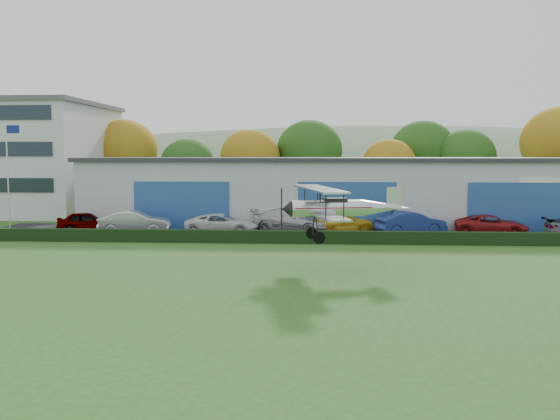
# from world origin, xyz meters

# --- Properties ---
(ground) EXTENTS (300.00, 300.00, 0.00)m
(ground) POSITION_xyz_m (0.00, 0.00, 0.00)
(ground) COLOR #28581C
(ground) RESTS_ON ground
(apron) EXTENTS (48.00, 9.00, 0.05)m
(apron) POSITION_xyz_m (3.00, 21.00, 0.03)
(apron) COLOR black
(apron) RESTS_ON ground
(hedge) EXTENTS (46.00, 0.60, 0.80)m
(hedge) POSITION_xyz_m (3.00, 16.20, 0.40)
(hedge) COLOR black
(hedge) RESTS_ON ground
(hangar) EXTENTS (40.60, 12.60, 5.30)m
(hangar) POSITION_xyz_m (5.00, 27.98, 2.66)
(hangar) COLOR #B2B7BC
(hangar) RESTS_ON ground
(flagpole) EXTENTS (1.05, 0.10, 8.00)m
(flagpole) POSITION_xyz_m (-19.88, 22.00, 4.78)
(flagpole) COLOR silver
(flagpole) RESTS_ON ground
(tree_belt) EXTENTS (75.70, 13.22, 10.12)m
(tree_belt) POSITION_xyz_m (0.85, 40.62, 5.61)
(tree_belt) COLOR #3D2614
(tree_belt) RESTS_ON ground
(distant_hills) EXTENTS (430.00, 196.00, 56.00)m
(distant_hills) POSITION_xyz_m (-4.38, 140.00, -13.05)
(distant_hills) COLOR #4C6642
(distant_hills) RESTS_ON ground
(car_0) EXTENTS (4.39, 2.86, 1.39)m
(car_0) POSITION_xyz_m (-13.74, 20.97, 0.75)
(car_0) COLOR gray
(car_0) RESTS_ON apron
(car_1) EXTENTS (5.07, 2.26, 1.62)m
(car_1) POSITION_xyz_m (-9.77, 19.61, 0.86)
(car_1) COLOR silver
(car_1) RESTS_ON apron
(car_2) EXTENTS (5.05, 2.34, 1.40)m
(car_2) POSITION_xyz_m (-3.74, 20.03, 0.75)
(car_2) COLOR silver
(car_2) RESTS_ON apron
(car_3) EXTENTS (6.20, 4.44, 1.67)m
(car_3) POSITION_xyz_m (1.10, 21.33, 0.88)
(car_3) COLOR silver
(car_3) RESTS_ON apron
(car_4) EXTENTS (4.96, 3.35, 1.57)m
(car_4) POSITION_xyz_m (4.55, 21.23, 0.83)
(car_4) COLOR gold
(car_4) RESTS_ON apron
(car_5) EXTENTS (5.16, 3.26, 1.60)m
(car_5) POSITION_xyz_m (9.34, 20.61, 0.85)
(car_5) COLOR navy
(car_5) RESTS_ON apron
(car_6) EXTENTS (5.26, 3.17, 1.37)m
(car_6) POSITION_xyz_m (14.84, 20.69, 0.73)
(car_6) COLOR maroon
(car_6) RESTS_ON apron
(biplane) EXTENTS (6.01, 6.84, 2.55)m
(biplane) POSITION_xyz_m (3.85, 7.18, 3.12)
(biplane) COLOR silver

